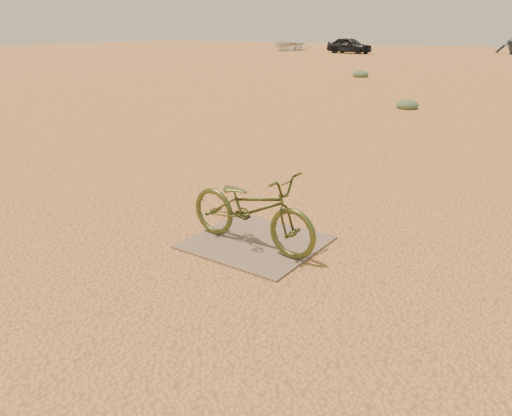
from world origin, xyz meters
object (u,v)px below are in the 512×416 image
Objects in this scene: bicycle at (252,208)px; boat_near_left at (288,44)px; car at (349,45)px; plywood_board at (256,242)px.

boat_near_left reaches higher than bicycle.
bicycle is 0.40× the size of car.
car reaches higher than bicycle.
plywood_board is at bearing -150.38° from car.
car reaches higher than boat_near_left.
plywood_board is 0.24× the size of boat_near_left.
plywood_board is 46.56m from boat_near_left.
car is 0.71× the size of boat_near_left.
bicycle is 46.65m from boat_near_left.
car is at bearing 25.52° from bicycle.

